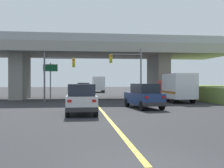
{
  "coord_description": "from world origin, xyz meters",
  "views": [
    {
      "loc": [
        -1.79,
        -6.83,
        2.17
      ],
      "look_at": [
        0.85,
        14.39,
        2.0
      ],
      "focal_mm": 44.47,
      "sensor_mm": 36.0,
      "label": 1
    }
  ],
  "objects_px": {
    "suv_lead": "(81,99)",
    "sedan_oncoming": "(83,90)",
    "highway_sign": "(50,72)",
    "semi_truck_distant": "(98,84)",
    "box_truck": "(176,87)",
    "traffic_signal_nearside": "(131,67)",
    "traffic_signal_farside": "(55,70)",
    "suv_crossing": "(144,96)"
  },
  "relations": [
    {
      "from": "suv_crossing",
      "to": "sedan_oncoming",
      "type": "distance_m",
      "value": 18.88
    },
    {
      "from": "box_truck",
      "to": "highway_sign",
      "type": "height_order",
      "value": "highway_sign"
    },
    {
      "from": "suv_lead",
      "to": "box_truck",
      "type": "height_order",
      "value": "box_truck"
    },
    {
      "from": "box_truck",
      "to": "traffic_signal_farside",
      "type": "bearing_deg",
      "value": 172.15
    },
    {
      "from": "sedan_oncoming",
      "to": "semi_truck_distant",
      "type": "bearing_deg",
      "value": 78.77
    },
    {
      "from": "suv_lead",
      "to": "box_truck",
      "type": "xyz_separation_m",
      "value": [
        10.24,
        9.91,
        0.57
      ]
    },
    {
      "from": "suv_crossing",
      "to": "box_truck",
      "type": "relative_size",
      "value": 0.76
    },
    {
      "from": "suv_lead",
      "to": "highway_sign",
      "type": "relative_size",
      "value": 0.98
    },
    {
      "from": "suv_lead",
      "to": "highway_sign",
      "type": "bearing_deg",
      "value": 102.61
    },
    {
      "from": "suv_lead",
      "to": "box_truck",
      "type": "distance_m",
      "value": 14.27
    },
    {
      "from": "suv_lead",
      "to": "traffic_signal_nearside",
      "type": "height_order",
      "value": "traffic_signal_nearside"
    },
    {
      "from": "highway_sign",
      "to": "semi_truck_distant",
      "type": "xyz_separation_m",
      "value": [
        7.6,
        23.54,
        -1.65
      ]
    },
    {
      "from": "suv_crossing",
      "to": "sedan_oncoming",
      "type": "bearing_deg",
      "value": 95.42
    },
    {
      "from": "suv_crossing",
      "to": "traffic_signal_farside",
      "type": "relative_size",
      "value": 0.91
    },
    {
      "from": "semi_truck_distant",
      "to": "traffic_signal_farside",
      "type": "bearing_deg",
      "value": -103.59
    },
    {
      "from": "traffic_signal_farside",
      "to": "suv_crossing",
      "type": "bearing_deg",
      "value": -46.79
    },
    {
      "from": "suv_crossing",
      "to": "traffic_signal_farside",
      "type": "distance_m",
      "value": 11.56
    },
    {
      "from": "sedan_oncoming",
      "to": "traffic_signal_farside",
      "type": "xyz_separation_m",
      "value": [
        -3.2,
        -10.1,
        2.42
      ]
    },
    {
      "from": "suv_crossing",
      "to": "semi_truck_distant",
      "type": "bearing_deg",
      "value": 83.19
    },
    {
      "from": "traffic_signal_nearside",
      "to": "semi_truck_distant",
      "type": "bearing_deg",
      "value": 93.33
    },
    {
      "from": "semi_truck_distant",
      "to": "suv_crossing",
      "type": "bearing_deg",
      "value": -88.33
    },
    {
      "from": "traffic_signal_nearside",
      "to": "highway_sign",
      "type": "xyz_separation_m",
      "value": [
        -9.2,
        3.86,
        -0.5
      ]
    },
    {
      "from": "suv_crossing",
      "to": "highway_sign",
      "type": "height_order",
      "value": "highway_sign"
    },
    {
      "from": "sedan_oncoming",
      "to": "semi_truck_distant",
      "type": "relative_size",
      "value": 0.66
    },
    {
      "from": "traffic_signal_farside",
      "to": "semi_truck_distant",
      "type": "xyz_separation_m",
      "value": [
        6.69,
        27.68,
        -1.77
      ]
    },
    {
      "from": "suv_lead",
      "to": "sedan_oncoming",
      "type": "height_order",
      "value": "same"
    },
    {
      "from": "traffic_signal_farside",
      "to": "suv_lead",
      "type": "bearing_deg",
      "value": -77.32
    },
    {
      "from": "traffic_signal_farside",
      "to": "semi_truck_distant",
      "type": "height_order",
      "value": "traffic_signal_farside"
    },
    {
      "from": "suv_crossing",
      "to": "traffic_signal_nearside",
      "type": "xyz_separation_m",
      "value": [
        0.55,
        8.52,
        2.8
      ]
    },
    {
      "from": "box_truck",
      "to": "semi_truck_distant",
      "type": "height_order",
      "value": "semi_truck_distant"
    },
    {
      "from": "traffic_signal_farside",
      "to": "box_truck",
      "type": "bearing_deg",
      "value": -7.85
    },
    {
      "from": "traffic_signal_farside",
      "to": "highway_sign",
      "type": "distance_m",
      "value": 4.25
    },
    {
      "from": "highway_sign",
      "to": "semi_truck_distant",
      "type": "distance_m",
      "value": 24.79
    },
    {
      "from": "traffic_signal_nearside",
      "to": "semi_truck_distant",
      "type": "relative_size",
      "value": 0.94
    },
    {
      "from": "suv_lead",
      "to": "sedan_oncoming",
      "type": "distance_m",
      "value": 21.79
    },
    {
      "from": "suv_lead",
      "to": "semi_truck_distant",
      "type": "bearing_deg",
      "value": 84.11
    },
    {
      "from": "traffic_signal_nearside",
      "to": "highway_sign",
      "type": "height_order",
      "value": "traffic_signal_nearside"
    },
    {
      "from": "suv_crossing",
      "to": "box_truck",
      "type": "height_order",
      "value": "box_truck"
    },
    {
      "from": "suv_lead",
      "to": "semi_truck_distant",
      "type": "xyz_separation_m",
      "value": [
        4.06,
        39.37,
        0.65
      ]
    },
    {
      "from": "suv_crossing",
      "to": "suv_lead",
      "type": "bearing_deg",
      "value": -154.43
    },
    {
      "from": "suv_lead",
      "to": "semi_truck_distant",
      "type": "relative_size",
      "value": 0.68
    },
    {
      "from": "sedan_oncoming",
      "to": "traffic_signal_nearside",
      "type": "xyz_separation_m",
      "value": [
        5.08,
        -9.81,
        2.8
      ]
    }
  ]
}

